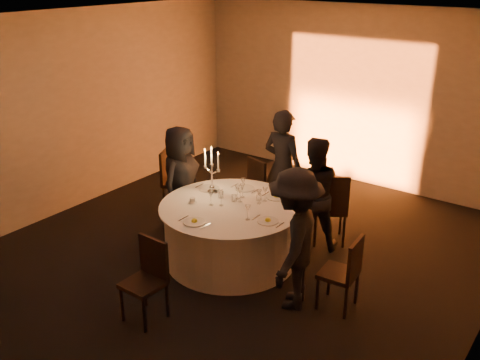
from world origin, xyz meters
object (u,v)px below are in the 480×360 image
Objects in this scene: guest_back_right at (313,194)px; banquet_table at (231,233)px; guest_back_left at (283,168)px; chair_right at (345,270)px; coffee_cup at (193,200)px; guest_left at (181,181)px; guest_right at (294,240)px; candelabra at (212,177)px; chair_left at (173,177)px; chair_back_left at (262,183)px; chair_front at (148,275)px; chair_back_right at (330,205)px.

banquet_table is at bearing 17.92° from guest_back_right.
banquet_table is 1.41m from guest_back_left.
coffee_cup is (-2.10, -0.09, 0.31)m from chair_right.
guest_left reaches higher than coffee_cup.
candelabra is at bearing -127.01° from guest_right.
guest_back_left reaches higher than guest_left.
candelabra is (-2.10, 0.31, 0.50)m from chair_right.
candelabra is at bearing -106.23° from guest_left.
chair_left is 3.36m from chair_right.
coffee_cup is (-0.02, -1.56, 0.28)m from chair_back_left.
chair_right is 2.74m from guest_left.
chair_back_left is 8.37× the size of coffee_cup.
guest_back_right is (1.71, 0.68, -0.00)m from guest_left.
guest_back_left reaches higher than chair_left.
guest_left is at bearing 122.00° from chair_front.
guest_left is 1.48m from guest_back_left.
chair_right is 1.36× the size of candelabra.
chair_front is at bearing 114.98° from chair_back_left.
candelabra is at bearing 3.62° from chair_back_right.
chair_back_left is at bearing -0.86° from guest_back_left.
candelabra reaches higher than chair_back_right.
candelabra is (0.60, -0.04, 0.21)m from guest_left.
banquet_table is at bearing 21.03° from chair_back_right.
guest_right is (1.58, -1.72, 0.30)m from chair_back_left.
coffee_cup is at bearing 78.46° from guest_back_left.
guest_right is (1.14, 1.11, 0.30)m from chair_front.
chair_right is at bearing 98.16° from guest_right.
candelabra reaches higher than coffee_cup.
guest_back_right reaches higher than candelabra.
coffee_cup is 0.17× the size of candelabra.
guest_right is at bearing 74.62° from guest_back_right.
banquet_table is at bearing 90.54° from chair_front.
chair_back_right is 1.63m from candelabra.
chair_back_right is (0.82, 1.13, 0.20)m from banquet_table.
chair_left reaches higher than chair_back_left.
chair_back_right is at bearing -173.84° from chair_back_left.
chair_right reaches higher than banquet_table.
guest_back_right is (2.28, 0.23, 0.22)m from chair_left.
chair_front is at bearing -70.24° from coffee_cup.
chair_back_left is at bearing -129.77° from chair_right.
chair_left is at bearing 127.24° from chair_front.
guest_back_right is (0.66, 0.91, 0.39)m from banquet_table.
banquet_table is 0.78m from candelabra.
chair_back_left is 0.54× the size of guest_back_left.
guest_back_left is at bearing 75.84° from coffee_cup.
guest_left reaches higher than candelabra.
chair_front is 0.58× the size of guest_left.
banquet_table is at bearing 123.91° from chair_back_left.
coffee_cup is at bearing 105.56° from chair_back_left.
chair_back_right is 0.95m from guest_back_left.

